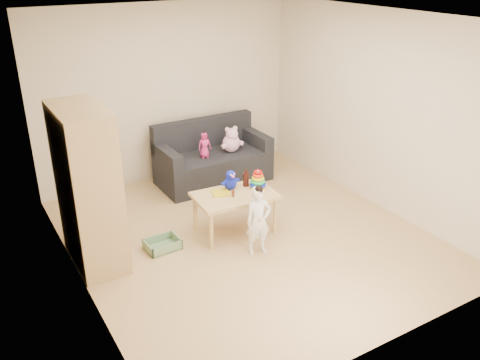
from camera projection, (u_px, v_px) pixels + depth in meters
room at (248, 136)px, 5.75m from camera, size 4.50×4.50×4.50m
wardrobe at (88, 188)px, 5.45m from camera, size 0.50×0.99×1.79m
sofa at (213, 167)px, 7.69m from camera, size 1.65×0.83×0.46m
play_table at (235, 213)px, 6.28m from camera, size 1.03×0.70×0.52m
storage_bin at (162, 244)px, 5.99m from camera, size 0.41×0.32×0.12m
toddler at (258, 221)px, 5.78m from camera, size 0.33×0.25×0.81m
pink_bear at (231, 141)px, 7.59m from camera, size 0.30×0.26×0.33m
doll at (205, 145)px, 7.36m from camera, size 0.21×0.16×0.37m
ring_stacker at (258, 181)px, 6.30m from camera, size 0.21×0.21×0.24m
brown_bottle at (246, 179)px, 6.36m from camera, size 0.08×0.08×0.22m
blue_plush at (230, 179)px, 6.26m from camera, size 0.24×0.21×0.26m
wooden_figure at (233, 193)px, 6.08m from camera, size 0.04×0.03×0.10m
yellow_book at (221, 193)px, 6.19m from camera, size 0.26×0.26×0.02m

